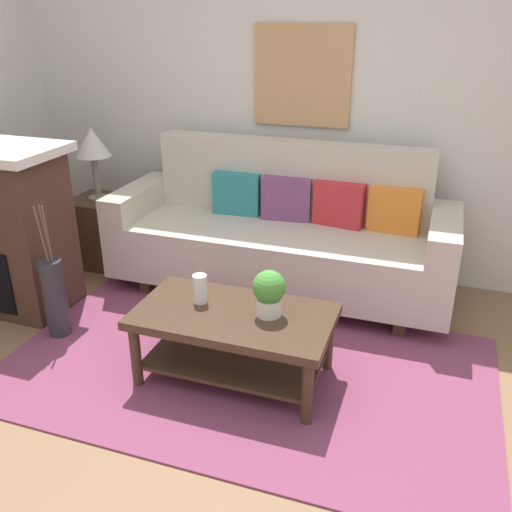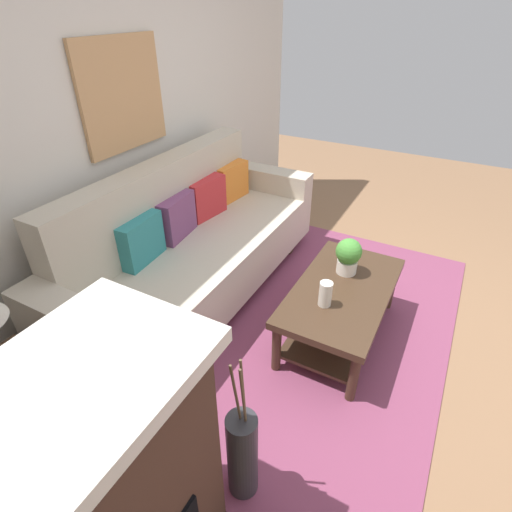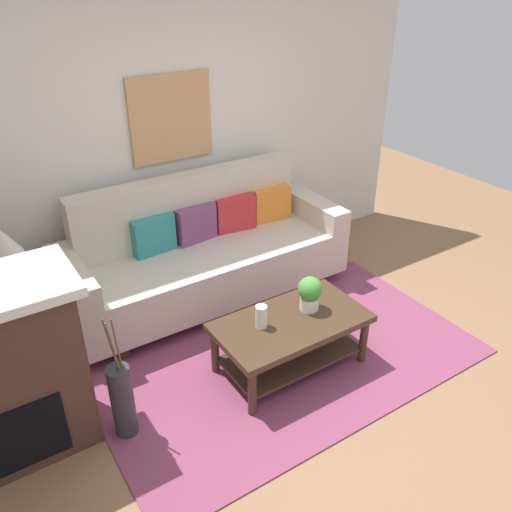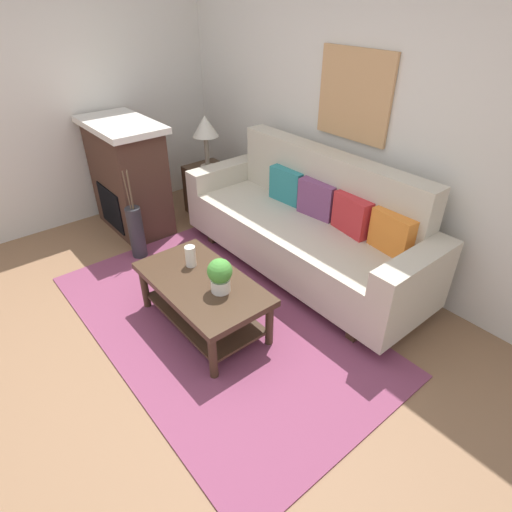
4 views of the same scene
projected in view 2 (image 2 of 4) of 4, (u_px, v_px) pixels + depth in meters
ground_plane at (396, 353)px, 2.76m from camera, size 8.86×8.86×0.00m
wall_back at (131, 116)px, 2.88m from camera, size 4.86×0.10×2.70m
area_rug at (327, 328)px, 2.95m from camera, size 2.85×1.66×0.01m
couch at (193, 249)px, 3.08m from camera, size 2.47×0.84×1.08m
throw_pillow_teal at (141, 240)px, 2.70m from camera, size 0.37×0.15×0.32m
throw_pillow_plum at (177, 217)px, 2.99m from camera, size 0.37×0.16×0.32m
throw_pillow_crimson at (207, 198)px, 3.29m from camera, size 0.37×0.17×0.32m
throw_pillow_orange at (231, 182)px, 3.58m from camera, size 0.37×0.16×0.32m
coffee_table at (341, 301)px, 2.73m from camera, size 1.10×0.60×0.43m
tabletop_vase at (325, 294)px, 2.48m from camera, size 0.08×0.08×0.17m
potted_plant_tabletop at (348, 255)px, 2.75m from camera, size 0.18×0.18×0.26m
side_table at (20, 416)px, 2.02m from camera, size 0.44×0.44×0.56m
floor_vase at (242, 456)px, 1.86m from camera, size 0.15×0.15×0.53m
floor_vase_branch_a at (243, 390)px, 1.63m from camera, size 0.03×0.02×0.36m
floor_vase_branch_b at (236, 393)px, 1.61m from camera, size 0.05×0.02×0.36m
floor_vase_branch_c at (243, 397)px, 1.60m from camera, size 0.05×0.02×0.36m
framed_painting at (123, 95)px, 2.68m from camera, size 0.73×0.03×0.72m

